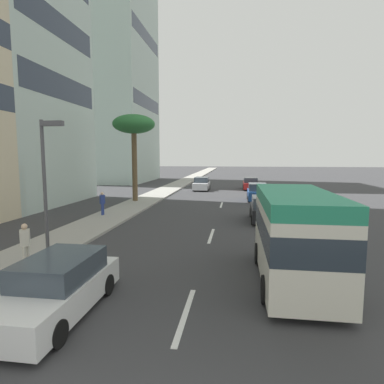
# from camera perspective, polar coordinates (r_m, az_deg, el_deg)

# --- Properties ---
(ground_plane) EXTENTS (198.00, 198.00, 0.00)m
(ground_plane) POSITION_cam_1_polar(r_m,az_deg,el_deg) (34.22, 5.77, -0.83)
(ground_plane) COLOR #38383A
(sidewalk_right) EXTENTS (162.00, 3.04, 0.15)m
(sidewalk_right) POSITION_cam_1_polar(r_m,az_deg,el_deg) (35.29, -6.37, -0.50)
(sidewalk_right) COLOR #9E9B93
(sidewalk_right) RESTS_ON ground_plane
(lane_stripe_near) EXTENTS (3.20, 0.16, 0.01)m
(lane_stripe_near) POSITION_cam_1_polar(r_m,az_deg,el_deg) (9.36, -1.23, -21.01)
(lane_stripe_near) COLOR silver
(lane_stripe_near) RESTS_ON ground_plane
(lane_stripe_mid) EXTENTS (3.20, 0.16, 0.01)m
(lane_stripe_mid) POSITION_cam_1_polar(r_m,az_deg,el_deg) (17.54, 3.46, -7.80)
(lane_stripe_mid) COLOR silver
(lane_stripe_mid) RESTS_ON ground_plane
(lane_stripe_far) EXTENTS (3.20, 0.16, 0.01)m
(lane_stripe_far) POSITION_cam_1_polar(r_m,az_deg,el_deg) (28.42, 5.28, -2.31)
(lane_stripe_far) COLOR silver
(lane_stripe_far) RESTS_ON ground_plane
(car_lead) EXTENTS (4.01, 1.88, 1.70)m
(car_lead) POSITION_cam_1_polar(r_m,az_deg,el_deg) (31.51, 11.59, -0.09)
(car_lead) COLOR #1E478C
(car_lead) RESTS_ON ground_plane
(car_second) EXTENTS (4.74, 1.89, 1.57)m
(car_second) POSITION_cam_1_polar(r_m,az_deg,el_deg) (42.05, 10.39, 1.47)
(car_second) COLOR #A51E1E
(car_second) RESTS_ON ground_plane
(car_third) EXTENTS (4.11, 1.96, 1.67)m
(car_third) POSITION_cam_1_polar(r_m,az_deg,el_deg) (21.71, 13.03, -3.09)
(car_third) COLOR black
(car_third) RESTS_ON ground_plane
(car_fourth) EXTENTS (4.27, 1.93, 1.65)m
(car_fourth) POSITION_cam_1_polar(r_m,az_deg,el_deg) (40.56, 1.74, 1.44)
(car_fourth) COLOR silver
(car_fourth) RESTS_ON ground_plane
(minibus_fifth) EXTENTS (6.09, 2.41, 3.13)m
(minibus_fifth) POSITION_cam_1_polar(r_m,az_deg,el_deg) (11.43, 17.91, -7.06)
(minibus_fifth) COLOR silver
(minibus_fifth) RESTS_ON ground_plane
(car_sixth) EXTENTS (4.51, 1.90, 1.56)m
(car_sixth) POSITION_cam_1_polar(r_m,az_deg,el_deg) (9.82, -22.90, -15.44)
(car_sixth) COLOR white
(car_sixth) RESTS_ON ground_plane
(pedestrian_near_lamp) EXTENTS (0.38, 0.38, 1.64)m
(pedestrian_near_lamp) POSITION_cam_1_polar(r_m,az_deg,el_deg) (23.50, -15.73, -1.79)
(pedestrian_near_lamp) COLOR navy
(pedestrian_near_lamp) RESTS_ON sidewalk_right
(pedestrian_mid_block) EXTENTS (0.33, 0.38, 1.66)m
(pedestrian_mid_block) POSITION_cam_1_polar(r_m,az_deg,el_deg) (13.68, -27.66, -8.08)
(pedestrian_mid_block) COLOR beige
(pedestrian_mid_block) RESTS_ON sidewalk_right
(palm_tree) EXTENTS (3.86, 3.86, 7.96)m
(palm_tree) POSITION_cam_1_polar(r_m,az_deg,el_deg) (30.29, -10.36, 11.47)
(palm_tree) COLOR brown
(palm_tree) RESTS_ON sidewalk_right
(street_lamp) EXTENTS (0.24, 0.97, 5.59)m
(street_lamp) POSITION_cam_1_polar(r_m,az_deg,el_deg) (14.00, -24.52, 3.30)
(street_lamp) COLOR #4C4C51
(street_lamp) RESTS_ON sidewalk_right
(office_tower_far) EXTENTS (15.99, 11.32, 43.70)m
(office_tower_far) POSITION_cam_1_polar(r_m,az_deg,el_deg) (59.28, -13.85, 23.48)
(office_tower_far) COLOR #B2C6BC
(office_tower_far) RESTS_ON ground_plane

